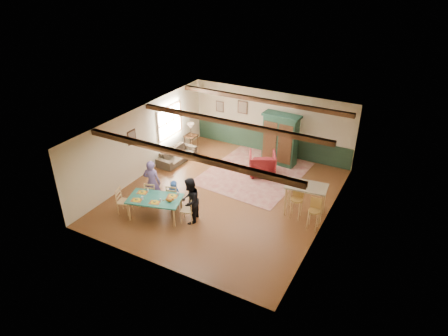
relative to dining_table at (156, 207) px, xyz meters
The scene contains 35 objects.
floor 2.60m from the dining_table, 57.96° to the left, with size 8.00×8.00×0.00m, color #552E18.
wall_back 6.41m from the dining_table, 77.54° to the left, with size 7.00×0.02×2.70m, color beige.
wall_left 3.21m from the dining_table, 134.35° to the left, with size 0.02×8.00×2.70m, color beige.
wall_right 5.43m from the dining_table, 24.16° to the left, with size 0.02×8.00×2.70m, color beige.
ceiling 3.49m from the dining_table, 57.96° to the left, with size 7.00×8.00×0.02m, color white.
wainscot_back 6.31m from the dining_table, 77.50° to the left, with size 6.95×0.03×0.90m, color #1A3021.
ceiling_beam_front 2.64m from the dining_table, ahead, with size 6.95×0.16×0.16m, color #311C0D.
ceiling_beam_mid 3.69m from the dining_table, 62.13° to the left, with size 6.95×0.16×0.16m, color #311C0D.
ceiling_beam_back 5.82m from the dining_table, 75.23° to the left, with size 6.95×0.16×0.16m, color #311C0D.
window_left 4.58m from the dining_table, 118.45° to the left, with size 0.06×1.60×1.30m, color white, non-canonical shape.
picture_left_wall 2.98m from the dining_table, 143.05° to the left, with size 0.04×0.42×0.52m, color gray, non-canonical shape.
picture_back_a 6.32m from the dining_table, 89.39° to the left, with size 0.45×0.04×0.55m, color gray, non-canonical shape.
picture_back_b 6.37m from the dining_table, 99.54° to the left, with size 0.38×0.04×0.48m, color gray, non-canonical shape.
dining_table is the anchor object (origin of this frame).
dining_chair_far_left 0.78m from the dining_table, 134.96° to the left, with size 0.39×0.41×0.89m, color tan, non-canonical shape.
dining_chair_far_right 0.78m from the dining_table, 76.86° to the left, with size 0.39×0.41×0.89m, color tan, non-canonical shape.
dining_chair_end_left 1.08m from the dining_table, 164.09° to the right, with size 0.39×0.41×0.89m, color tan, non-canonical shape.
dining_chair_end_right 1.08m from the dining_table, 15.91° to the left, with size 0.39×0.41×0.89m, color tan, non-canonical shape.
person_man 0.95m from the dining_table, 132.47° to the left, with size 0.59×0.39×1.62m, color slate.
person_woman 1.24m from the dining_table, 15.91° to the left, with size 0.75×0.58×1.54m, color black.
person_child 0.85m from the dining_table, 79.34° to the left, with size 0.46×0.30×0.94m, color #23468D.
cat 0.68m from the dining_table, ahead, with size 0.34×0.13×0.17m, color #C06921, non-canonical shape.
place_setting_near_left 0.70m from the dining_table, 139.65° to the right, with size 0.37×0.28×0.11m, color yellow, non-canonical shape.
place_setting_near_center 0.48m from the dining_table, 52.29° to the right, with size 0.37×0.28×0.11m, color yellow, non-canonical shape.
place_setting_far_left 0.70m from the dining_table, behind, with size 0.37×0.28×0.11m, color yellow, non-canonical shape.
place_setting_far_right 0.70m from the dining_table, 40.35° to the left, with size 0.37×0.28×0.11m, color yellow, non-canonical shape.
area_rug 4.47m from the dining_table, 69.12° to the left, with size 3.40×4.03×0.01m, color #C7AB90.
armoire 5.85m from the dining_table, 68.74° to the left, with size 1.49×0.59×2.10m, color #133023.
armchair 4.63m from the dining_table, 66.07° to the left, with size 0.97×0.99×0.90m, color #4F0F15.
sofa 3.96m from the dining_table, 114.44° to the left, with size 1.88×0.74×0.55m, color #372E22.
end_table 5.24m from the dining_table, 109.94° to the left, with size 0.49×0.49×0.60m, color #311C0D, non-canonical shape.
table_lamp 5.27m from the dining_table, 109.94° to the left, with size 0.30×0.30×0.55m, color #CEAC85, non-canonical shape.
counter_table 4.82m from the dining_table, 30.17° to the left, with size 1.30×0.76×1.08m, color #BCB392, non-canonical shape.
bar_stool_left 4.51m from the dining_table, 28.11° to the left, with size 0.38×0.42×1.08m, color tan, non-canonical shape.
bar_stool_right 4.99m from the dining_table, 21.41° to the left, with size 0.36×0.40×1.02m, color tan, non-canonical shape.
Camera 1 is at (5.64, -10.51, 7.56)m, focal length 32.00 mm.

